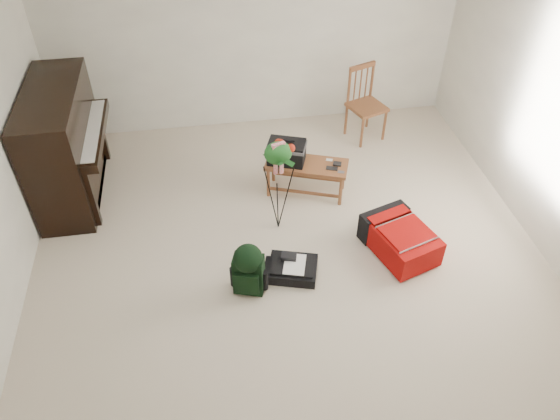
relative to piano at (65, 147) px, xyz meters
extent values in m
cube|color=beige|center=(2.19, -1.60, -0.60)|extent=(5.00, 5.50, 0.01)
cube|color=white|center=(2.19, -1.60, 1.90)|extent=(5.00, 5.50, 0.01)
cube|color=beige|center=(2.19, 1.15, 0.65)|extent=(5.00, 0.04, 2.50)
cube|color=black|center=(-0.01, 0.00, 0.03)|extent=(0.55, 1.50, 1.25)
cube|color=black|center=(0.29, 0.00, 0.13)|extent=(0.28, 1.30, 0.10)
cube|color=white|center=(0.29, 0.00, 0.18)|extent=(0.22, 1.20, 0.02)
cube|color=black|center=(0.04, 0.00, -0.55)|extent=(0.45, 1.30, 0.10)
cube|color=brown|center=(2.54, -0.43, -0.22)|extent=(0.96, 0.64, 0.04)
cylinder|color=brown|center=(2.14, -0.57, -0.42)|extent=(0.04, 0.04, 0.36)
cylinder|color=brown|center=(2.14, -0.29, -0.42)|extent=(0.04, 0.04, 0.36)
cylinder|color=brown|center=(2.94, -0.57, -0.42)|extent=(0.04, 0.04, 0.36)
cylinder|color=brown|center=(2.94, -0.29, -0.42)|extent=(0.04, 0.04, 0.36)
cube|color=brown|center=(3.50, 0.56, -0.17)|extent=(0.52, 0.52, 0.04)
cylinder|color=brown|center=(3.32, 0.38, -0.39)|extent=(0.03, 0.03, 0.41)
cylinder|color=brown|center=(3.32, 0.73, -0.39)|extent=(0.03, 0.03, 0.41)
cylinder|color=brown|center=(3.67, 0.38, -0.39)|extent=(0.03, 0.03, 0.41)
cylinder|color=brown|center=(3.67, 0.73, -0.39)|extent=(0.03, 0.03, 0.41)
cube|color=brown|center=(3.50, 0.73, 0.30)|extent=(0.36, 0.16, 0.06)
cylinder|color=brown|center=(3.32, 0.73, 0.07)|extent=(0.03, 0.03, 0.50)
cylinder|color=brown|center=(3.67, 0.73, 0.07)|extent=(0.03, 0.03, 0.50)
cube|color=#A70907|center=(3.28, -1.50, -0.44)|extent=(0.70, 0.85, 0.28)
cube|color=black|center=(3.28, -1.22, -0.44)|extent=(0.54, 0.32, 0.30)
cube|color=#A70907|center=(3.28, -1.55, -0.29)|extent=(0.55, 0.54, 0.02)
cube|color=silver|center=(3.28, -1.76, -0.28)|extent=(0.44, 0.16, 0.01)
cube|color=black|center=(2.18, -1.62, -0.54)|extent=(0.54, 0.48, 0.11)
cube|color=black|center=(2.18, -1.62, -0.48)|extent=(0.47, 0.41, 0.03)
cube|color=white|center=(2.20, -1.64, -0.45)|extent=(0.27, 0.32, 0.01)
cube|color=black|center=(2.13, -1.57, -0.43)|extent=(0.17, 0.13, 0.05)
cube|color=black|center=(1.75, -1.76, -0.39)|extent=(0.31, 0.24, 0.41)
cube|color=black|center=(1.75, -1.86, -0.42)|extent=(0.22, 0.11, 0.24)
sphere|color=black|center=(1.75, -1.76, -0.19)|extent=(0.27, 0.27, 0.27)
cube|color=black|center=(1.68, -1.66, -0.40)|extent=(0.04, 0.04, 0.37)
cube|color=black|center=(1.81, -1.66, -0.40)|extent=(0.04, 0.04, 0.37)
cylinder|color=black|center=(2.15, -0.95, 0.26)|extent=(0.01, 0.01, 0.29)
ellipsoid|color=#1B571D|center=(2.15, -0.95, 0.34)|extent=(0.27, 0.19, 0.25)
cube|color=red|center=(2.15, -0.97, 0.43)|extent=(0.14, 0.08, 0.08)
camera|label=1|loc=(1.50, -5.11, 3.33)|focal=35.00mm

